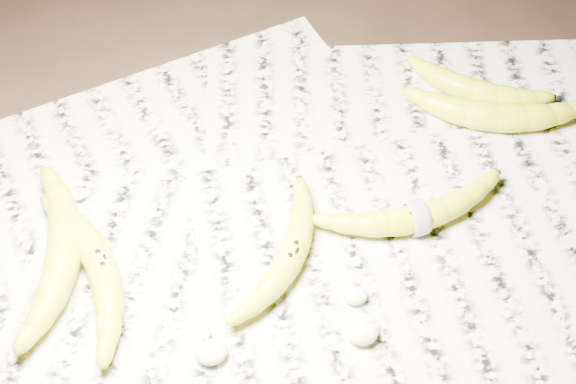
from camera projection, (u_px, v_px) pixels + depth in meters
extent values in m
plane|color=black|center=(298.00, 222.00, 0.95)|extent=(3.00, 3.00, 0.00)
cube|color=beige|center=(309.00, 239.00, 0.93)|extent=(0.90, 0.70, 0.01)
torus|color=white|center=(417.00, 216.00, 0.92)|extent=(0.01, 0.04, 0.04)
ellipsoid|color=beige|center=(211.00, 350.00, 0.83)|extent=(0.03, 0.03, 0.02)
ellipsoid|color=beige|center=(363.00, 331.00, 0.84)|extent=(0.03, 0.03, 0.02)
ellipsoid|color=beige|center=(356.00, 294.00, 0.87)|extent=(0.03, 0.02, 0.02)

